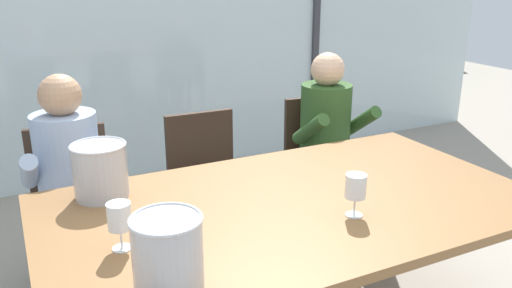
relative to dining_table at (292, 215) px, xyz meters
name	(u,v)px	position (x,y,z in m)	size (l,w,h in m)	color
ground	(210,247)	(0.00, 1.00, -0.67)	(14.00, 14.00, 0.00)	#9E9384
window_glass_panel	(139,18)	(0.00, 2.44, 0.63)	(7.27, 0.03, 2.60)	silver
window_mullion_right	(316,12)	(1.64, 2.42, 0.63)	(0.06, 0.06, 2.60)	#38383D
hillside_vineyard	(72,34)	(0.00, 6.72, 0.06)	(13.27, 2.40, 1.46)	#386633
dining_table	(292,215)	(0.00, 0.00, 0.00)	(2.07, 1.17, 0.74)	olive
chair_near_curtain	(72,196)	(-0.78, 1.03, -0.17)	(0.49, 0.49, 0.86)	#332319
chair_left_of_center	(207,176)	(-0.02, 0.98, -0.17)	(0.45, 0.45, 0.86)	#332319
chair_center	(320,153)	(0.80, 1.01, -0.17)	(0.48, 0.48, 0.86)	#332319
person_pale_blue_shirt	(72,177)	(-0.78, 0.86, 0.00)	(0.46, 0.61, 1.18)	#9EB2D1
person_olive_shirt	(332,135)	(0.78, 0.86, 0.00)	(0.46, 0.61, 1.18)	#2D5123
ice_bucket_primary	(168,254)	(-0.66, -0.39, 0.19)	(0.22, 0.22, 0.25)	#B7B7BC
ice_bucket_secondary	(100,170)	(-0.71, 0.41, 0.19)	(0.24, 0.24, 0.24)	#B7B7BC
wine_glass_by_left_taster	(356,187)	(0.15, -0.22, 0.19)	(0.08, 0.08, 0.17)	silver
wine_glass_near_bucket	(119,218)	(-0.73, -0.07, 0.18)	(0.08, 0.08, 0.17)	silver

